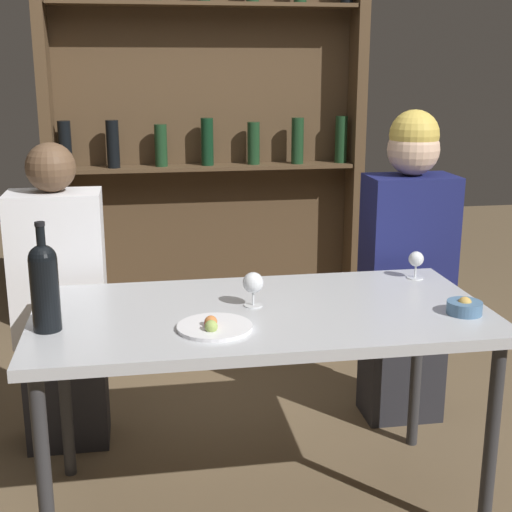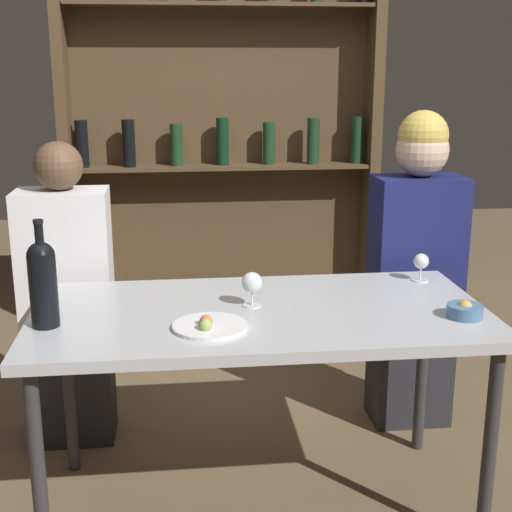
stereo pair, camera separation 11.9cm
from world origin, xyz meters
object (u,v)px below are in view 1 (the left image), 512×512
wine_bottle (44,283)px  seated_person_right (407,271)px  wine_glass_1 (253,284)px  food_plate_0 (214,326)px  snack_bowl (464,307)px  wine_glass_0 (416,260)px  seated_person_left (61,308)px

wine_bottle → seated_person_right: seated_person_right is taller
wine_glass_1 → food_plate_0: size_ratio=0.51×
food_plate_0 → snack_bowl: 0.80m
wine_bottle → wine_glass_1: size_ratio=2.87×
wine_bottle → seated_person_right: size_ratio=0.25×
wine_glass_0 → food_plate_0: wine_glass_0 is taller
seated_person_left → wine_glass_0: bearing=-13.2°
snack_bowl → seated_person_left: size_ratio=0.09×
seated_person_left → seated_person_right: (1.41, -0.00, 0.08)m
wine_bottle → wine_glass_1: 0.66m
wine_bottle → snack_bowl: size_ratio=2.95×
seated_person_left → seated_person_right: 1.41m
wine_glass_1 → seated_person_right: size_ratio=0.09×
snack_bowl → seated_person_right: 0.72m
snack_bowl → seated_person_left: 1.51m
food_plate_0 → snack_bowl: (0.80, 0.01, 0.01)m
wine_glass_1 → snack_bowl: (0.65, -0.18, -0.06)m
wine_glass_1 → wine_glass_0: bearing=18.3°
wine_glass_0 → snack_bowl: (0.01, -0.40, -0.05)m
wine_bottle → wine_glass_0: bearing=14.3°
wine_glass_1 → snack_bowl: 0.68m
wine_glass_1 → snack_bowl: wine_glass_1 is taller
food_plate_0 → seated_person_right: seated_person_right is taller
wine_bottle → wine_glass_1: (0.64, 0.11, -0.07)m
seated_person_right → wine_glass_1: bearing=-144.6°
wine_glass_0 → snack_bowl: wine_glass_0 is taller
wine_glass_0 → seated_person_left: 1.37m
snack_bowl → seated_person_right: seated_person_right is taller
wine_glass_0 → wine_glass_1: (-0.65, -0.21, 0.01)m
wine_bottle → wine_glass_1: bearing=10.1°
snack_bowl → seated_person_left: bearing=152.0°
food_plate_0 → snack_bowl: bearing=0.6°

